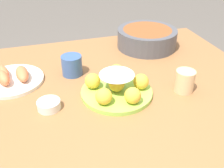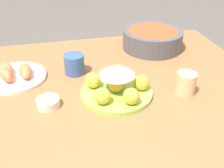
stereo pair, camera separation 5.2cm
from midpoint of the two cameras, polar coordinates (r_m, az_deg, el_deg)
dining_table at (r=1.06m, az=0.50°, el=-5.81°), size 1.31×1.07×0.76m
cake_plate at (r=0.97m, az=2.58°, el=-0.64°), size 0.27×0.27×0.10m
serving_bowl at (r=1.36m, az=9.90°, el=9.72°), size 0.30×0.30×0.09m
sauce_bowl at (r=0.94m, az=-12.21°, el=-3.91°), size 0.08×0.08×0.03m
seafood_platter at (r=1.14m, az=-19.27°, el=1.89°), size 0.26×0.26×0.06m
cup_near at (r=1.02m, az=17.21°, el=0.09°), size 0.07×0.07×0.09m
cup_far at (r=1.11m, az=-6.85°, el=4.29°), size 0.09×0.09×0.08m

